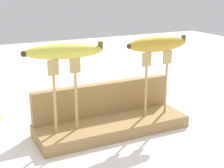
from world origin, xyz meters
TOP-DOWN VIEW (x-y plane):
  - ground_plane at (0.00, 0.00)m, footprint 3.00×3.00m
  - wooden_board at (0.00, 0.00)m, footprint 0.40×0.14m
  - board_backstop at (0.00, 0.06)m, footprint 0.40×0.02m
  - fork_stand_left at (-0.13, -0.01)m, footprint 0.08×0.01m
  - fork_stand_right at (0.13, -0.01)m, footprint 0.09×0.01m
  - banana_raised_left at (-0.13, -0.01)m, footprint 0.19×0.07m
  - banana_raised_right at (0.13, -0.01)m, footprint 0.18×0.05m

SIDE VIEW (x-z plane):
  - ground_plane at x=0.00m, z-range 0.00..0.00m
  - wooden_board at x=0.00m, z-range 0.00..0.03m
  - board_backstop at x=0.00m, z-range 0.03..0.12m
  - fork_stand_right at x=0.13m, z-range 0.05..0.22m
  - fork_stand_left at x=-0.13m, z-range 0.05..0.23m
  - banana_raised_right at x=0.13m, z-range 0.21..0.25m
  - banana_raised_left at x=-0.13m, z-range 0.21..0.25m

